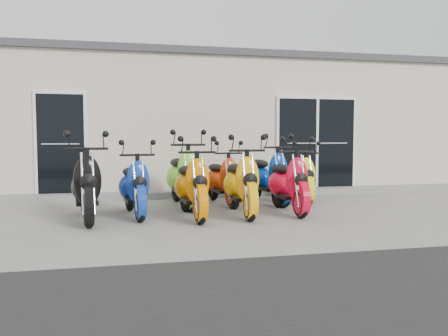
{
  "coord_description": "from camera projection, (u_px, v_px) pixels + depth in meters",
  "views": [
    {
      "loc": [
        -1.74,
        -7.6,
        1.34
      ],
      "look_at": [
        0.0,
        0.6,
        0.75
      ],
      "focal_mm": 35.0,
      "sensor_mm": 36.0,
      "label": 1
    }
  ],
  "objects": [
    {
      "name": "roof_cap",
      "position": [
        191.0,
        71.0,
        12.71
      ],
      "size": [
        14.2,
        6.2,
        0.16
      ],
      "primitive_type": "cube",
      "color": "#3F3F42",
      "rests_on": "building"
    },
    {
      "name": "scooter_back_blue",
      "position": [
        268.0,
        168.0,
        8.84
      ],
      "size": [
        0.98,
        2.01,
        1.42
      ],
      "primitive_type": null,
      "rotation": [
        0.0,
        0.0,
        0.15
      ],
      "color": "#042F95",
      "rests_on": "ground"
    },
    {
      "name": "scooter_back_yellow",
      "position": [
        301.0,
        171.0,
        9.1
      ],
      "size": [
        0.83,
        1.78,
        1.27
      ],
      "primitive_type": null,
      "rotation": [
        0.0,
        0.0,
        -0.12
      ],
      "color": "#FBFD17",
      "rests_on": "ground"
    },
    {
      "name": "scooter_back_green",
      "position": [
        183.0,
        168.0,
        8.43
      ],
      "size": [
        0.92,
        2.08,
        1.49
      ],
      "primitive_type": null,
      "rotation": [
        0.0,
        0.0,
        0.1
      ],
      "color": "#7BE52E",
      "rests_on": "ground"
    },
    {
      "name": "building",
      "position": [
        191.0,
        129.0,
        12.83
      ],
      "size": [
        14.0,
        6.0,
        3.2
      ],
      "primitive_type": "cube",
      "color": "beige",
      "rests_on": "ground"
    },
    {
      "name": "scooter_front_blue",
      "position": [
        134.0,
        178.0,
        7.39
      ],
      "size": [
        0.89,
        1.85,
        1.31
      ],
      "primitive_type": null,
      "rotation": [
        0.0,
        0.0,
        0.14
      ],
      "color": "#123399",
      "rests_on": "ground"
    },
    {
      "name": "front_step",
      "position": [
        211.0,
        194.0,
        9.83
      ],
      "size": [
        14.0,
        0.4,
        0.15
      ],
      "primitive_type": "cube",
      "color": "gray",
      "rests_on": "ground"
    },
    {
      "name": "scooter_back_red",
      "position": [
        222.0,
        172.0,
        8.74
      ],
      "size": [
        0.86,
        1.81,
        1.28
      ],
      "primitive_type": null,
      "rotation": [
        0.0,
        0.0,
        0.13
      ],
      "color": "#B62D09",
      "rests_on": "ground"
    },
    {
      "name": "scooter_front_black",
      "position": [
        86.0,
        176.0,
        7.01
      ],
      "size": [
        0.97,
        2.04,
        1.45
      ],
      "primitive_type": null,
      "rotation": [
        0.0,
        0.0,
        0.14
      ],
      "color": "black",
      "rests_on": "ground"
    },
    {
      "name": "scooter_front_red",
      "position": [
        288.0,
        174.0,
        7.76
      ],
      "size": [
        0.69,
        1.85,
        1.36
      ],
      "primitive_type": null,
      "rotation": [
        0.0,
        0.0,
        -0.01
      ],
      "color": "red",
      "rests_on": "ground"
    },
    {
      "name": "scooter_front_orange_a",
      "position": [
        192.0,
        177.0,
        7.25
      ],
      "size": [
        0.79,
        1.89,
        1.37
      ],
      "primitive_type": null,
      "rotation": [
        0.0,
        0.0,
        0.06
      ],
      "color": "orange",
      "rests_on": "ground"
    },
    {
      "name": "scooter_front_orange_b",
      "position": [
        241.0,
        175.0,
        7.51
      ],
      "size": [
        0.74,
        1.9,
        1.39
      ],
      "primitive_type": null,
      "rotation": [
        0.0,
        0.0,
        -0.03
      ],
      "color": "#FFAC08",
      "rests_on": "ground"
    },
    {
      "name": "door_right",
      "position": [
        316.0,
        141.0,
        10.44
      ],
      "size": [
        2.02,
        0.08,
        2.22
      ],
      "primitive_type": "cube",
      "color": "black",
      "rests_on": "front_step"
    },
    {
      "name": "door_left",
      "position": [
        61.0,
        141.0,
        9.23
      ],
      "size": [
        1.07,
        0.08,
        2.22
      ],
      "primitive_type": "cube",
      "color": "black",
      "rests_on": "front_step"
    },
    {
      "name": "ground",
      "position": [
        231.0,
        212.0,
        7.87
      ],
      "size": [
        80.0,
        80.0,
        0.0
      ],
      "primitive_type": "plane",
      "color": "gray",
      "rests_on": "ground"
    }
  ]
}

